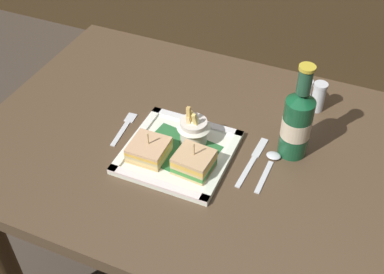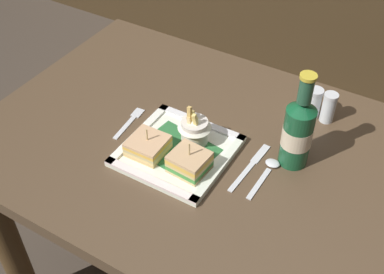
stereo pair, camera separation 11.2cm
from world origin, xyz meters
TOP-DOWN VIEW (x-y plane):
  - dining_table at (0.00, 0.00)m, footprint 1.14×0.79m
  - square_plate at (-0.05, -0.06)m, footprint 0.25×0.25m
  - sandwich_half_left at (-0.10, -0.10)m, footprint 0.09×0.09m
  - sandwich_half_right at (0.01, -0.10)m, footprint 0.09×0.08m
  - fries_cup at (-0.03, -0.01)m, footprint 0.08×0.08m
  - beer_bottle at (0.20, 0.06)m, footprint 0.07×0.07m
  - fork at (-0.21, -0.02)m, footprint 0.03×0.13m
  - knife at (0.13, -0.01)m, footprint 0.03×0.18m
  - spoon at (0.17, 0.00)m, footprint 0.04×0.14m
  - salt_shaker at (0.18, 0.24)m, footprint 0.04×0.04m
  - pepper_shaker at (0.22, 0.24)m, footprint 0.04×0.04m

SIDE VIEW (x-z plane):
  - dining_table at x=0.00m, z-range 0.22..0.95m
  - fork at x=-0.21m, z-range 0.73..0.73m
  - knife at x=0.13m, z-range 0.73..0.73m
  - spoon at x=0.17m, z-range 0.72..0.74m
  - square_plate at x=-0.05m, z-range 0.72..0.74m
  - sandwich_half_left at x=-0.10m, z-range 0.72..0.79m
  - sandwich_half_right at x=0.01m, z-range 0.72..0.80m
  - salt_shaker at x=0.18m, z-range 0.72..0.80m
  - pepper_shaker at x=0.22m, z-range 0.72..0.80m
  - fries_cup at x=-0.03m, z-range 0.73..0.83m
  - beer_bottle at x=0.20m, z-range 0.70..0.95m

